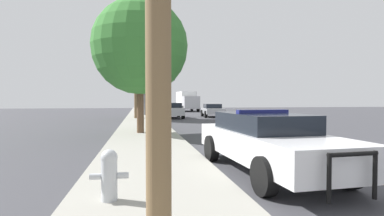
# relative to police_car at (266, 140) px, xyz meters

# --- Properties ---
(ground_plane) EXTENTS (110.00, 110.00, 0.00)m
(ground_plane) POSITION_rel_police_car_xyz_m (2.40, 0.92, -0.76)
(ground_plane) COLOR #3D3D42
(sidewalk_left) EXTENTS (3.00, 110.00, 0.13)m
(sidewalk_left) POSITION_rel_police_car_xyz_m (-2.70, 0.92, -0.70)
(sidewalk_left) COLOR #99968C
(sidewalk_left) RESTS_ON ground_plane
(police_car) EXTENTS (2.26, 5.35, 1.49)m
(police_car) POSITION_rel_police_car_xyz_m (0.00, 0.00, 0.00)
(police_car) COLOR white
(police_car) RESTS_ON ground_plane
(fire_hydrant) EXTENTS (0.60, 0.26, 0.82)m
(fire_hydrant) POSITION_rel_police_car_xyz_m (-3.46, -1.85, -0.20)
(fire_hydrant) COLOR #B7BCC1
(fire_hydrant) RESTS_ON sidewalk_left
(traffic_light) EXTENTS (3.24, 0.35, 4.70)m
(traffic_light) POSITION_rel_police_car_xyz_m (-1.10, 24.99, 2.68)
(traffic_light) COLOR #424247
(traffic_light) RESTS_ON sidewalk_left
(car_background_oncoming) EXTENTS (2.21, 4.07, 1.30)m
(car_background_oncoming) POSITION_rel_police_car_xyz_m (4.21, 22.28, -0.06)
(car_background_oncoming) COLOR #B7B7BC
(car_background_oncoming) RESTS_ON ground_plane
(car_background_midblock) EXTENTS (1.97, 4.56, 1.44)m
(car_background_midblock) POSITION_rel_police_car_xyz_m (0.02, 21.16, -0.00)
(car_background_midblock) COLOR #B7B7BC
(car_background_midblock) RESTS_ON ground_plane
(box_truck) EXTENTS (2.73, 6.70, 2.92)m
(box_truck) POSITION_rel_police_car_xyz_m (4.04, 37.41, 0.81)
(box_truck) COLOR #B7B7BC
(box_truck) RESTS_ON ground_plane
(tree_sidewalk_mid) EXTENTS (5.09, 5.09, 7.93)m
(tree_sidewalk_mid) POSITION_rel_police_car_xyz_m (-3.24, 19.60, 4.74)
(tree_sidewalk_mid) COLOR brown
(tree_sidewalk_mid) RESTS_ON sidewalk_left
(tree_sidewalk_near) EXTENTS (4.61, 4.61, 6.46)m
(tree_sidewalk_near) POSITION_rel_police_car_xyz_m (-2.94, 7.96, 3.52)
(tree_sidewalk_near) COLOR brown
(tree_sidewalk_near) RESTS_ON sidewalk_left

